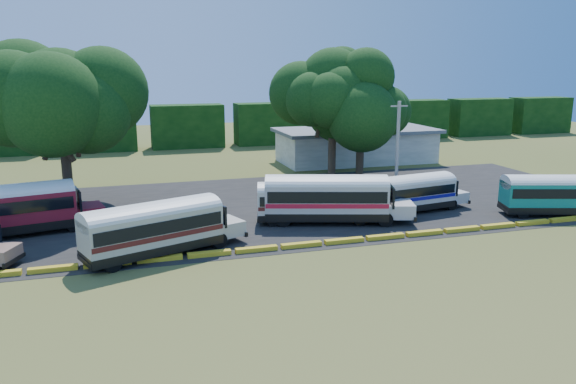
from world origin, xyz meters
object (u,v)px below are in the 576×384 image
object	(u,v)px
bus_red	(9,207)
bus_cream_west	(156,226)
tree_west	(60,96)
bus_white_red	(329,196)
bus_teal	(558,192)

from	to	relation	value
bus_red	bus_cream_west	bearing A→B (deg)	-49.29
bus_cream_west	tree_west	distance (m)	17.04
bus_red	tree_west	size ratio (longest dim) A/B	0.87
bus_red	bus_white_red	distance (m)	22.45
bus_red	tree_west	bearing A→B (deg)	53.08
bus_red	bus_teal	xyz separation A→B (m)	(40.06, -6.55, -0.22)
bus_teal	tree_west	bearing A→B (deg)	176.84
bus_red	bus_teal	distance (m)	40.59
bus_white_red	tree_west	distance (m)	22.69
bus_teal	tree_west	size ratio (longest dim) A/B	0.78
bus_red	bus_white_red	xyz separation A→B (m)	(22.20, -3.33, -0.01)
bus_red	bus_cream_west	size ratio (longest dim) A/B	1.06
bus_teal	tree_west	distance (m)	39.86
bus_red	bus_white_red	size ratio (longest dim) A/B	0.99
bus_white_red	bus_teal	world-z (taller)	bus_white_red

